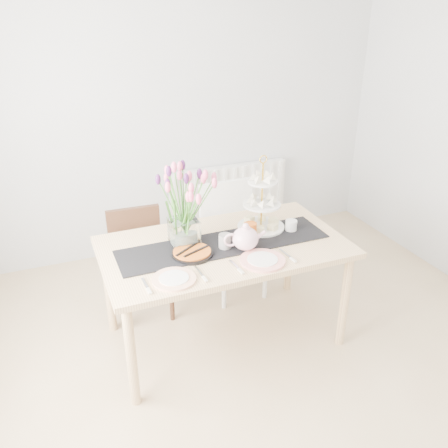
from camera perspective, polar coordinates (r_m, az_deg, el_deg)
name	(u,v)px	position (r m, az deg, el deg)	size (l,w,h in m)	color
room_shell	(306,205)	(2.36, 9.89, 2.32)	(4.50, 4.50, 4.50)	tan
radiator	(228,195)	(4.70, 0.53, 3.52)	(1.20, 0.08, 0.60)	white
dining_table	(224,255)	(3.15, 0.00, -3.69)	(1.60, 0.90, 0.75)	tan
chair_brown	(138,254)	(3.64, -10.27, -3.63)	(0.41, 0.41, 0.81)	#331F12
chair_white	(231,230)	(3.81, 0.90, -0.73)	(0.46, 0.46, 0.90)	white
table_runner	(224,244)	(3.11, 0.00, -2.40)	(1.40, 0.35, 0.01)	black
tulip_vase	(183,194)	(2.98, -5.01, 3.63)	(0.65, 0.65, 0.55)	silver
cake_stand	(261,211)	(3.28, 4.52, 1.62)	(0.33, 0.33, 0.48)	gold
teapot	(245,239)	(3.01, 2.59, -1.76)	(0.27, 0.22, 0.18)	white
cream_jug	(291,226)	(3.31, 8.07, -0.20)	(0.08, 0.08, 0.08)	white
tart_tin	(192,253)	(2.99, -3.86, -3.51)	(0.27, 0.27, 0.03)	black
mug_grey	(225,242)	(3.05, 0.12, -2.13)	(0.08, 0.08, 0.10)	slate
mug_orange	(250,230)	(3.20, 3.19, -0.73)	(0.09, 0.09, 0.10)	#D75D17
plate_left	(174,279)	(2.75, -6.04, -6.60)	(0.26, 0.26, 0.01)	white
plate_right	(262,260)	(2.93, 4.64, -4.38)	(0.28, 0.28, 0.01)	white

